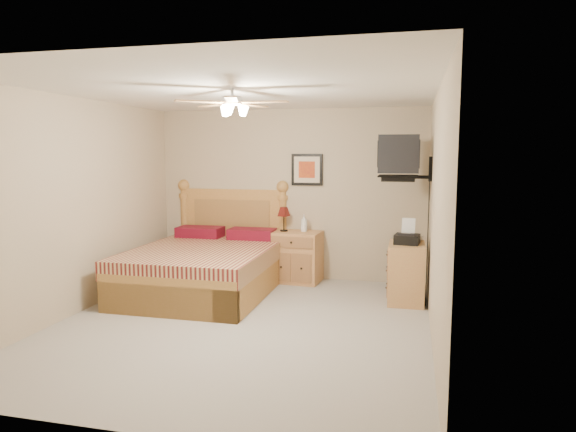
# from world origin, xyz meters

# --- Properties ---
(floor) EXTENTS (4.50, 4.50, 0.00)m
(floor) POSITION_xyz_m (0.00, 0.00, 0.00)
(floor) COLOR gray
(floor) RESTS_ON ground
(ceiling) EXTENTS (4.00, 4.50, 0.04)m
(ceiling) POSITION_xyz_m (0.00, 0.00, 2.50)
(ceiling) COLOR white
(ceiling) RESTS_ON ground
(wall_back) EXTENTS (4.00, 0.04, 2.50)m
(wall_back) POSITION_xyz_m (0.00, 2.25, 1.25)
(wall_back) COLOR tan
(wall_back) RESTS_ON ground
(wall_front) EXTENTS (4.00, 0.04, 2.50)m
(wall_front) POSITION_xyz_m (0.00, -2.25, 1.25)
(wall_front) COLOR tan
(wall_front) RESTS_ON ground
(wall_left) EXTENTS (0.04, 4.50, 2.50)m
(wall_left) POSITION_xyz_m (-2.00, 0.00, 1.25)
(wall_left) COLOR tan
(wall_left) RESTS_ON ground
(wall_right) EXTENTS (0.04, 4.50, 2.50)m
(wall_right) POSITION_xyz_m (2.00, 0.00, 1.25)
(wall_right) COLOR tan
(wall_right) RESTS_ON ground
(bed) EXTENTS (1.72, 2.26, 1.46)m
(bed) POSITION_xyz_m (-0.90, 1.12, 0.73)
(bed) COLOR #AA7D34
(bed) RESTS_ON ground
(nightstand) EXTENTS (0.72, 0.56, 0.73)m
(nightstand) POSITION_xyz_m (0.17, 2.00, 0.37)
(nightstand) COLOR #A7773F
(nightstand) RESTS_ON ground
(table_lamp) EXTENTS (0.25, 0.25, 0.35)m
(table_lamp) POSITION_xyz_m (-0.03, 2.02, 0.91)
(table_lamp) COLOR #4F110D
(table_lamp) RESTS_ON nightstand
(lotion_bottle) EXTENTS (0.11, 0.11, 0.25)m
(lotion_bottle) POSITION_xyz_m (0.27, 2.04, 0.86)
(lotion_bottle) COLOR white
(lotion_bottle) RESTS_ON nightstand
(framed_picture) EXTENTS (0.46, 0.04, 0.46)m
(framed_picture) POSITION_xyz_m (0.27, 2.23, 1.62)
(framed_picture) COLOR black
(framed_picture) RESTS_ON wall_back
(dresser) EXTENTS (0.44, 0.64, 0.75)m
(dresser) POSITION_xyz_m (1.73, 1.32, 0.37)
(dresser) COLOR #B67145
(dresser) RESTS_ON ground
(fax_machine) EXTENTS (0.33, 0.35, 0.31)m
(fax_machine) POSITION_xyz_m (1.73, 1.28, 0.90)
(fax_machine) COLOR black
(fax_machine) RESTS_ON dresser
(magazine_lower) EXTENTS (0.29, 0.33, 0.03)m
(magazine_lower) POSITION_xyz_m (1.69, 1.55, 0.76)
(magazine_lower) COLOR #C1B39D
(magazine_lower) RESTS_ON dresser
(magazine_upper) EXTENTS (0.23, 0.29, 0.02)m
(magazine_upper) POSITION_xyz_m (1.72, 1.58, 0.78)
(magazine_upper) COLOR gray
(magazine_upper) RESTS_ON magazine_lower
(wall_tv) EXTENTS (0.56, 0.46, 0.58)m
(wall_tv) POSITION_xyz_m (1.75, 1.34, 1.81)
(wall_tv) COLOR black
(wall_tv) RESTS_ON wall_right
(ceiling_fan) EXTENTS (1.14, 1.14, 0.28)m
(ceiling_fan) POSITION_xyz_m (0.00, -0.20, 2.36)
(ceiling_fan) COLOR silver
(ceiling_fan) RESTS_ON ceiling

